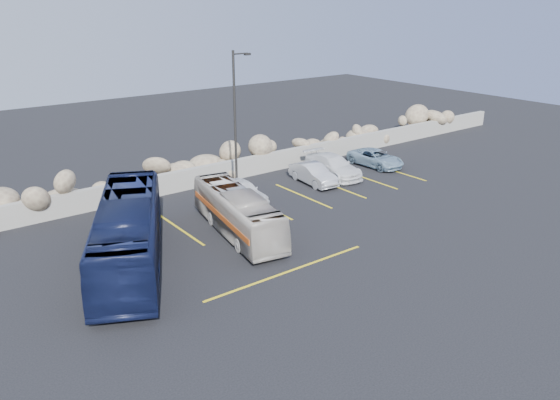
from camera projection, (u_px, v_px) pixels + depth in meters
ground at (310, 267)px, 22.79m from camera, size 90.00×90.00×0.00m
seawall at (177, 181)px, 31.57m from camera, size 60.00×0.40×1.20m
riprap_pile at (167, 165)px, 32.22m from camera, size 54.00×2.80×2.60m
parking_lines at (310, 205)px, 29.58m from camera, size 18.16×9.36×0.01m
lamppost at (236, 120)px, 29.86m from camera, size 1.14×0.18×8.00m
vintage_bus at (237, 212)px, 25.74m from camera, size 3.10×7.79×2.12m
tour_coach at (129, 232)px, 22.61m from camera, size 6.58×10.18×2.83m
car_a at (242, 191)px, 29.91m from camera, size 1.48×3.63×1.23m
car_b at (313, 174)px, 32.91m from camera, size 1.59×3.75×1.20m
car_c at (333, 166)px, 34.30m from camera, size 2.26×4.69×1.32m
car_d at (376, 158)px, 36.38m from camera, size 2.03×4.08×1.11m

